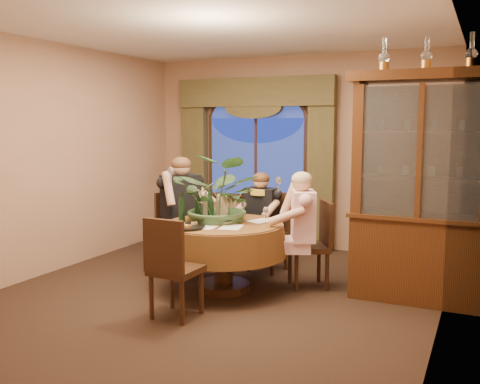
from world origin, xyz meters
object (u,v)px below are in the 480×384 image
at_px(china_cabinet, 421,188).
at_px(person_back, 181,214).
at_px(chair_right, 308,245).
at_px(wine_bottle_3, 206,206).
at_px(oil_lamp_center, 427,53).
at_px(stoneware_vase, 222,207).
at_px(oil_lamp_left, 384,55).
at_px(chair_back_right, 267,233).
at_px(wine_bottle_2, 211,208).
at_px(wine_bottle_0, 182,207).
at_px(dining_table, 223,257).
at_px(wine_bottle_4, 209,204).
at_px(person_scarf, 261,221).
at_px(centerpiece_plant, 221,164).
at_px(person_pink, 303,231).
at_px(wine_bottle_1, 198,204).
at_px(chair_front_left, 176,267).
at_px(chair_back, 178,232).
at_px(olive_bowl, 226,223).
at_px(oil_lamp_right, 472,50).
at_px(wine_bottle_5, 198,206).

distance_m(china_cabinet, person_back, 2.83).
height_order(china_cabinet, chair_right, china_cabinet).
bearing_deg(wine_bottle_3, oil_lamp_center, 12.96).
relative_size(oil_lamp_center, stoneware_vase, 1.18).
bearing_deg(chair_right, oil_lamp_left, -118.65).
distance_m(chair_back_right, stoneware_vase, 0.91).
bearing_deg(wine_bottle_2, wine_bottle_0, -168.07).
xyz_separation_m(dining_table, wine_bottle_4, (-0.28, 0.19, 0.54)).
distance_m(person_scarf, centerpiece_plant, 1.14).
bearing_deg(dining_table, wine_bottle_2, -160.60).
distance_m(person_pink, wine_bottle_1, 1.22).
bearing_deg(chair_front_left, chair_back, 122.99).
height_order(person_back, wine_bottle_3, person_back).
bearing_deg(dining_table, olive_bowl, -51.36).
bearing_deg(chair_right, china_cabinet, -119.72).
distance_m(china_cabinet, wine_bottle_2, 2.20).
bearing_deg(person_scarf, china_cabinet, 172.91).
relative_size(oil_lamp_right, person_pink, 0.26).
bearing_deg(olive_bowl, centerpiece_plant, 128.71).
height_order(stoneware_vase, wine_bottle_5, wine_bottle_5).
bearing_deg(wine_bottle_3, wine_bottle_1, 146.23).
xyz_separation_m(dining_table, chair_back, (-0.87, 0.47, 0.10)).
bearing_deg(wine_bottle_3, dining_table, -8.06).
height_order(chair_right, person_scarf, person_scarf).
relative_size(oil_lamp_left, wine_bottle_3, 1.03).
height_order(oil_lamp_right, chair_back_right, oil_lamp_right).
bearing_deg(wine_bottle_4, wine_bottle_2, -58.60).
xyz_separation_m(person_scarf, wine_bottle_0, (-0.52, -1.03, 0.30)).
bearing_deg(centerpiece_plant, oil_lamp_center, 12.60).
xyz_separation_m(china_cabinet, chair_right, (-1.16, -0.04, -0.69)).
bearing_deg(stoneware_vase, olive_bowl, -55.26).
xyz_separation_m(china_cabinet, oil_lamp_center, (-0.00, 0.00, 1.34)).
xyz_separation_m(person_pink, person_back, (-1.61, 0.12, 0.06)).
bearing_deg(wine_bottle_1, wine_bottle_4, 26.94).
xyz_separation_m(chair_back, wine_bottle_2, (0.74, -0.52, 0.44)).
distance_m(chair_back, wine_bottle_0, 0.84).
xyz_separation_m(dining_table, chair_right, (0.81, 0.50, 0.10)).
distance_m(oil_lamp_center, stoneware_vase, 2.65).
height_order(dining_table, wine_bottle_0, wine_bottle_0).
bearing_deg(olive_bowl, stoneware_vase, 124.74).
height_order(oil_lamp_center, wine_bottle_1, oil_lamp_center).
bearing_deg(centerpiece_plant, chair_front_left, -88.05).
relative_size(person_scarf, wine_bottle_5, 3.74).
xyz_separation_m(chair_right, wine_bottle_2, (-0.94, -0.55, 0.44)).
distance_m(person_pink, centerpiece_plant, 1.15).
bearing_deg(oil_lamp_right, stoneware_vase, -170.88).
height_order(person_back, stoneware_vase, person_back).
bearing_deg(person_pink, chair_front_left, 122.91).
distance_m(oil_lamp_right, wine_bottle_3, 3.10).
relative_size(dining_table, oil_lamp_right, 4.09).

